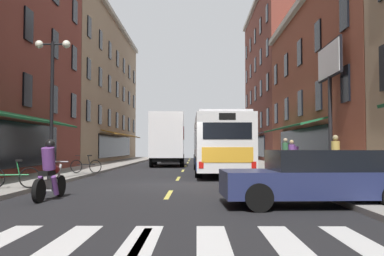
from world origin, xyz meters
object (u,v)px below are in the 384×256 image
object	(u,v)px
bicycle_mid	(12,177)
pedestrian_rear	(336,155)
sedan_mid	(316,177)
billboard_sign	(330,74)
box_truck	(168,140)
street_lamp_twin	(52,102)
transit_bus	(218,144)
pedestrian_near	(292,155)
sedan_near	(172,155)
pedestrian_mid	(286,153)
bicycle_near	(86,166)
motorcycle_rider	(50,174)

from	to	relation	value
bicycle_mid	pedestrian_rear	bearing A→B (deg)	22.54
sedan_mid	billboard_sign	bearing A→B (deg)	70.21
box_truck	street_lamp_twin	world-z (taller)	street_lamp_twin
transit_bus	bicycle_mid	size ratio (longest dim) A/B	6.69
billboard_sign	pedestrian_near	bearing A→B (deg)	115.23
billboard_sign	box_truck	size ratio (longest dim) A/B	0.89
box_truck	bicycle_mid	world-z (taller)	box_truck
sedan_near	street_lamp_twin	world-z (taller)	street_lamp_twin
box_truck	street_lamp_twin	xyz separation A→B (m)	(-3.60, -15.21, 1.25)
transit_bus	box_truck	xyz separation A→B (m)	(-3.40, 8.76, 0.37)
bicycle_mid	pedestrian_near	bearing A→B (deg)	39.39
bicycle_mid	pedestrian_mid	xyz separation A→B (m)	(10.85, 10.77, 0.58)
sedan_near	bicycle_mid	distance (m)	28.23
box_truck	pedestrian_mid	xyz separation A→B (m)	(7.26, -7.94, -0.91)
bicycle_near	pedestrian_near	xyz separation A→B (m)	(10.61, 0.82, 0.53)
box_truck	sedan_mid	world-z (taller)	box_truck
street_lamp_twin	pedestrian_mid	bearing A→B (deg)	33.79
street_lamp_twin	box_truck	bearing A→B (deg)	76.69
transit_bus	pedestrian_near	bearing A→B (deg)	-16.03
billboard_sign	bicycle_near	size ratio (longest dim) A/B	3.65
sedan_mid	pedestrian_mid	bearing A→B (deg)	81.07
box_truck	sedan_near	world-z (taller)	box_truck
pedestrian_near	pedestrian_mid	distance (m)	1.91
box_truck	pedestrian_near	world-z (taller)	box_truck
box_truck	pedestrian_mid	size ratio (longest dim) A/B	3.80
bicycle_near	bicycle_mid	bearing A→B (deg)	-91.32
sedan_near	sedan_mid	world-z (taller)	sedan_mid
bicycle_mid	bicycle_near	bearing A→B (deg)	88.68
sedan_mid	street_lamp_twin	xyz separation A→B (m)	(-8.73, 6.29, 2.54)
billboard_sign	pedestrian_mid	xyz separation A→B (m)	(-1.14, 4.46, -3.79)
billboard_sign	motorcycle_rider	world-z (taller)	billboard_sign
billboard_sign	street_lamp_twin	distance (m)	12.44
box_truck	billboard_sign	bearing A→B (deg)	-55.88
transit_bus	street_lamp_twin	distance (m)	9.65
billboard_sign	sedan_mid	distance (m)	10.53
box_truck	pedestrian_rear	bearing A→B (deg)	-59.49
transit_bus	billboard_sign	bearing A→B (deg)	-36.06
pedestrian_rear	pedestrian_mid	bearing A→B (deg)	-64.58
motorcycle_rider	pedestrian_near	xyz separation A→B (m)	(9.03, 10.51, 0.32)
billboard_sign	motorcycle_rider	distance (m)	13.61
sedan_near	motorcycle_rider	distance (m)	29.71
box_truck	bicycle_mid	xyz separation A→B (m)	(-3.59, -18.71, -1.49)
sedan_mid	pedestrian_mid	distance (m)	13.73
transit_bus	street_lamp_twin	world-z (taller)	street_lamp_twin
bicycle_mid	pedestrian_rear	distance (m)	12.73
motorcycle_rider	sedan_mid	bearing A→B (deg)	-9.34
pedestrian_rear	street_lamp_twin	size ratio (longest dim) A/B	0.33
box_truck	pedestrian_mid	bearing A→B (deg)	-47.56
sedan_mid	bicycle_near	size ratio (longest dim) A/B	2.71
transit_bus	bicycle_mid	bearing A→B (deg)	-125.07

